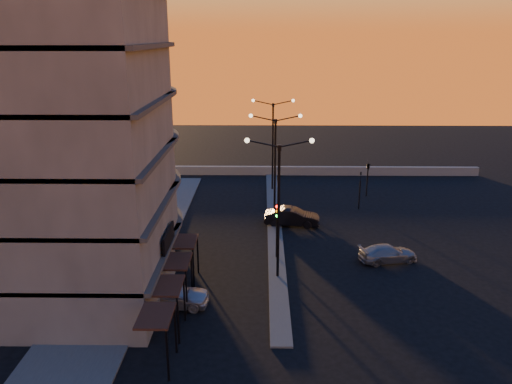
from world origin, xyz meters
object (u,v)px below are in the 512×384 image
(car_sedan, at_px, (292,217))
(car_wagon, at_px, (388,253))
(car_hatchback, at_px, (171,294))
(streetlamp_mid, at_px, (275,161))
(traffic_light_main, at_px, (277,222))

(car_sedan, height_order, car_wagon, car_sedan)
(car_hatchback, bearing_deg, car_sedan, -29.15)
(streetlamp_mid, distance_m, car_hatchback, 15.98)
(car_hatchback, height_order, car_wagon, car_hatchback)
(streetlamp_mid, relative_size, car_sedan, 2.04)
(car_hatchback, distance_m, car_sedan, 15.70)
(streetlamp_mid, height_order, traffic_light_main, streetlamp_mid)
(car_hatchback, xyz_separation_m, car_wagon, (14.50, 6.42, -0.17))
(traffic_light_main, height_order, car_hatchback, traffic_light_main)
(car_wagon, bearing_deg, car_hatchback, 101.19)
(streetlamp_mid, relative_size, traffic_light_main, 2.24)
(car_hatchback, bearing_deg, car_wagon, -64.62)
(traffic_light_main, distance_m, car_wagon, 8.32)
(traffic_light_main, xyz_separation_m, car_wagon, (8.00, -0.23, -2.28))
(traffic_light_main, bearing_deg, car_sedan, 77.65)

